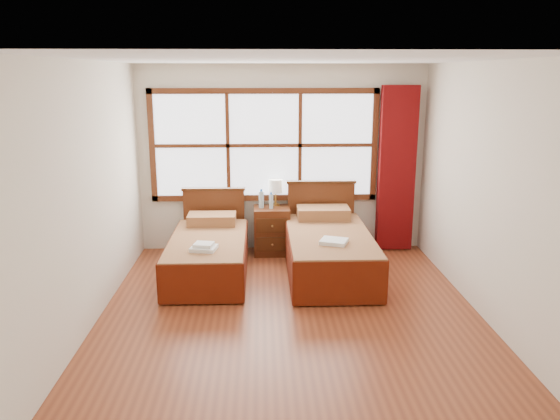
{
  "coord_description": "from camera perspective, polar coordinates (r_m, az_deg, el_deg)",
  "views": [
    {
      "loc": [
        -0.3,
        -5.35,
        2.47
      ],
      "look_at": [
        -0.08,
        0.7,
        0.95
      ],
      "focal_mm": 35.0,
      "sensor_mm": 36.0,
      "label": 1
    }
  ],
  "objects": [
    {
      "name": "wall_right",
      "position": [
        5.94,
        20.78,
        1.79
      ],
      "size": [
        0.0,
        4.5,
        4.5
      ],
      "primitive_type": "plane",
      "rotation": [
        1.57,
        0.0,
        -1.57
      ],
      "color": "silver",
      "rests_on": "floor"
    },
    {
      "name": "bed_right",
      "position": [
        6.95,
        5.09,
        -4.11
      ],
      "size": [
        1.04,
        2.06,
        1.01
      ],
      "color": "#40200D",
      "rests_on": "floor"
    },
    {
      "name": "towels_left",
      "position": [
        6.36,
        -7.97,
        -3.85
      ],
      "size": [
        0.33,
        0.3,
        0.08
      ],
      "rotation": [
        0.0,
        0.0,
        -0.19
      ],
      "color": "white",
      "rests_on": "bed_left"
    },
    {
      "name": "towels_right",
      "position": [
        6.42,
        5.65,
        -3.29
      ],
      "size": [
        0.37,
        0.35,
        0.05
      ],
      "rotation": [
        0.0,
        0.0,
        -0.36
      ],
      "color": "white",
      "rests_on": "bed_right"
    },
    {
      "name": "window",
      "position": [
        7.62,
        -1.68,
        6.77
      ],
      "size": [
        3.16,
        0.06,
        1.56
      ],
      "color": "white",
      "rests_on": "wall_back"
    },
    {
      "name": "bottle_near",
      "position": [
        7.53,
        -1.96,
        1.13
      ],
      "size": [
        0.07,
        0.07,
        0.27
      ],
      "color": "#A7C8D6",
      "rests_on": "nightstand"
    },
    {
      "name": "wall_left",
      "position": [
        5.73,
        -19.27,
        1.5
      ],
      "size": [
        0.0,
        4.5,
        4.5
      ],
      "primitive_type": "plane",
      "rotation": [
        1.57,
        0.0,
        1.57
      ],
      "color": "silver",
      "rests_on": "floor"
    },
    {
      "name": "bottle_far",
      "position": [
        7.5,
        -0.93,
        0.93
      ],
      "size": [
        0.06,
        0.06,
        0.23
      ],
      "color": "#A7C8D6",
      "rests_on": "nightstand"
    },
    {
      "name": "nightstand",
      "position": [
        7.65,
        -0.85,
        -2.16
      ],
      "size": [
        0.5,
        0.49,
        0.66
      ],
      "color": "#542712",
      "rests_on": "floor"
    },
    {
      "name": "lamp",
      "position": [
        7.65,
        -0.48,
        2.42
      ],
      "size": [
        0.19,
        0.19,
        0.37
      ],
      "color": "#BE903D",
      "rests_on": "nightstand"
    },
    {
      "name": "ceiling",
      "position": [
        5.36,
        1.19,
        15.46
      ],
      "size": [
        4.5,
        4.5,
        0.0
      ],
      "primitive_type": "plane",
      "rotation": [
        3.14,
        0.0,
        0.0
      ],
      "color": "white",
      "rests_on": "wall_back"
    },
    {
      "name": "floor",
      "position": [
        5.9,
        1.06,
        -10.68
      ],
      "size": [
        4.5,
        4.5,
        0.0
      ],
      "primitive_type": "plane",
      "color": "brown",
      "rests_on": "ground"
    },
    {
      "name": "curtain",
      "position": [
        7.81,
        12.09,
        4.19
      ],
      "size": [
        0.5,
        0.16,
        2.3
      ],
      "primitive_type": "cube",
      "color": "maroon",
      "rests_on": "wall_back"
    },
    {
      "name": "bed_left",
      "position": [
        6.94,
        -7.47,
        -4.44
      ],
      "size": [
        0.95,
        1.97,
        0.92
      ],
      "color": "#40200D",
      "rests_on": "floor"
    },
    {
      "name": "wall_back",
      "position": [
        7.69,
        0.2,
        5.34
      ],
      "size": [
        4.0,
        0.0,
        4.0
      ],
      "primitive_type": "plane",
      "rotation": [
        1.57,
        0.0,
        0.0
      ],
      "color": "silver",
      "rests_on": "floor"
    }
  ]
}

